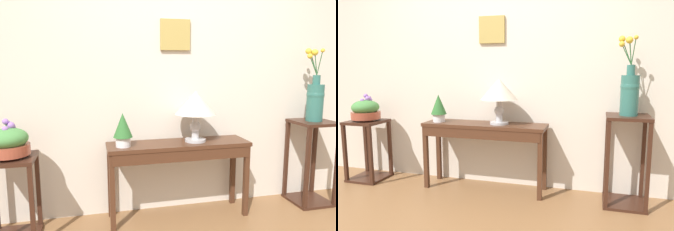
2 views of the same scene
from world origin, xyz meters
The scene contains 8 objects.
back_wall_with_art centered at (0.00, 1.57, 1.40)m, with size 9.00×0.13×2.80m.
console_table centered at (0.00, 1.28, 0.62)m, with size 1.31×0.36×0.72m.
table_lamp centered at (0.16, 1.30, 1.06)m, with size 0.39×0.39×0.47m.
potted_plant_on_console centered at (-0.51, 1.26, 0.88)m, with size 0.17×0.17×0.30m.
pedestal_stand_left centered at (-1.42, 1.22, 0.35)m, with size 0.39×0.39×0.70m.
planter_bowl_wide_left centered at (-1.42, 1.22, 0.82)m, with size 0.32×0.32×0.31m.
pedestal_stand_right centered at (1.41, 1.28, 0.43)m, with size 0.39×0.39×0.87m.
flower_vase_tall_right centered at (1.41, 1.28, 1.11)m, with size 0.20×0.20×0.72m.
Camera 2 is at (1.12, -1.82, 1.30)m, focal length 33.99 mm.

